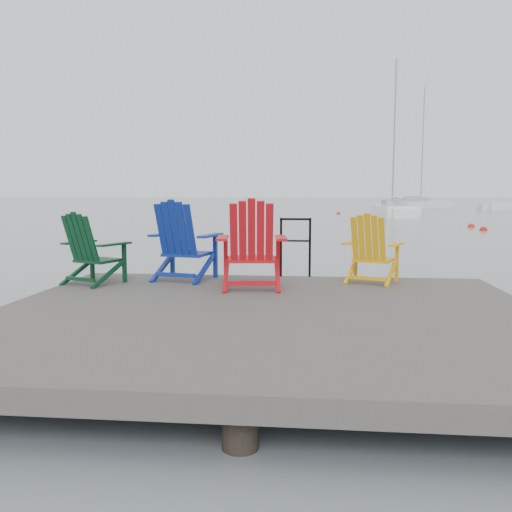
# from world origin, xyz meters

# --- Properties ---
(ground) EXTENTS (400.00, 400.00, 0.00)m
(ground) POSITION_xyz_m (0.00, 0.00, 0.00)
(ground) COLOR gray
(ground) RESTS_ON ground
(dock) EXTENTS (6.00, 5.00, 1.40)m
(dock) POSITION_xyz_m (0.00, 0.00, 0.35)
(dock) COLOR #2E2B29
(dock) RESTS_ON ground
(handrail) EXTENTS (0.48, 0.04, 0.90)m
(handrail) POSITION_xyz_m (0.25, 2.45, 1.04)
(handrail) COLOR black
(handrail) RESTS_ON dock
(chair_green) EXTENTS (0.95, 0.91, 0.99)m
(chair_green) POSITION_xyz_m (-2.58, 1.49, 1.00)
(chair_green) COLOR #093219
(chair_green) RESTS_ON dock
(chair_blue) EXTENTS (1.04, 0.98, 1.15)m
(chair_blue) POSITION_xyz_m (-1.38, 1.95, 1.08)
(chair_blue) COLOR navy
(chair_blue) RESTS_ON dock
(chair_red) EXTENTS (1.00, 0.93, 1.17)m
(chair_red) POSITION_xyz_m (-0.30, 1.34, 1.09)
(chair_red) COLOR red
(chair_red) RESTS_ON dock
(chair_yellow) EXTENTS (0.92, 0.88, 0.97)m
(chair_yellow) POSITION_xyz_m (1.34, 1.98, 0.99)
(chair_yellow) COLOR #E4A20C
(chair_yellow) RESTS_ON dock
(sailboat_near) EXTENTS (2.48, 8.83, 12.08)m
(sailboat_near) POSITION_xyz_m (6.82, 36.78, 0.35)
(sailboat_near) COLOR white
(sailboat_near) RESTS_ON ground
(sailboat_mid) EXTENTS (9.14, 9.03, 13.85)m
(sailboat_mid) POSITION_xyz_m (12.70, 57.84, 0.35)
(sailboat_mid) COLOR white
(sailboat_mid) RESTS_ON ground
(buoy_a) EXTENTS (0.36, 0.36, 0.36)m
(buoy_a) POSITION_xyz_m (8.64, 20.73, 0.00)
(buoy_a) COLOR red
(buoy_a) RESTS_ON ground
(buoy_b) EXTENTS (0.40, 0.40, 0.40)m
(buoy_b) POSITION_xyz_m (-7.79, 27.26, 0.00)
(buoy_b) COLOR red
(buoy_b) RESTS_ON ground
(buoy_c) EXTENTS (0.38, 0.38, 0.38)m
(buoy_c) POSITION_xyz_m (8.79, 23.19, 0.00)
(buoy_c) COLOR red
(buoy_c) RESTS_ON ground
(buoy_d) EXTENTS (0.36, 0.36, 0.36)m
(buoy_d) POSITION_xyz_m (2.82, 40.00, 0.00)
(buoy_d) COLOR red
(buoy_d) RESTS_ON ground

